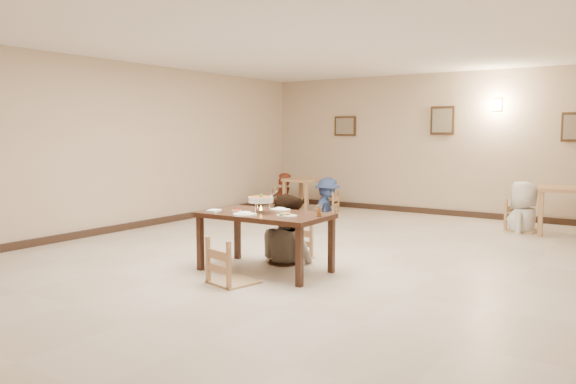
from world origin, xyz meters
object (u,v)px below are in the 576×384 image
Objects in this scene: bg_chair_ll at (283,189)px; bg_diner_b at (328,178)px; drink_glass at (319,211)px; bg_chair_lr at (327,193)px; main_table at (265,219)px; curry_warmer at (261,200)px; bg_diner_a at (283,173)px; bg_diner_c at (525,181)px; chair_far at (292,226)px; bg_chair_rl at (524,201)px; main_diner at (288,194)px; bg_table_right at (564,196)px; chair_near at (233,240)px; bg_table_left at (304,185)px.

bg_chair_ll is 0.58× the size of bg_diner_b.
bg_chair_lr is (-2.65, 4.83, -0.37)m from drink_glass.
drink_glass is (0.71, 0.11, 0.14)m from main_table.
bg_diner_a reaches higher than curry_warmer.
bg_chair_ll is at bearing -90.66° from bg_diner_c.
bg_diner_c is at bearing 78.77° from bg_diner_a.
bg_chair_lr is 4.04m from bg_diner_c.
chair_far is 0.61× the size of bg_diner_b.
bg_chair_ll reaches higher than main_table.
chair_far is 4.71m from bg_chair_rl.
main_diner is 4.82m from bg_diner_c.
chair_far is at bearing -156.25° from bg_chair_ll.
bg_diner_c is at bearing 179.52° from bg_table_right.
main_diner is 1.04× the size of bg_diner_c.
bg_diner_b is at bearing -105.71° from bg_chair_ll.
bg_chair_lr is 0.54× the size of bg_diner_a.
chair_near is 5.96m from bg_diner_c.
bg_chair_ll is at bearing 97.30° from bg_chair_rl.
bg_chair_lr is (-1.95, 5.60, -0.07)m from chair_near.
main_table is 0.74m from drink_glass.
drink_glass is 5.01m from bg_diner_c.
bg_chair_lr is at bearing -105.71° from bg_chair_ll.
curry_warmer is (0.02, -0.63, -0.02)m from main_diner.
chair_near is (0.02, -0.66, -0.16)m from main_table.
chair_near is at bearing 115.65° from main_diner.
curry_warmer is (0.03, -0.76, 0.44)m from chair_far.
bg_table_right is at bearing 67.31° from drink_glass.
main_diner is at bearing 91.60° from curry_warmer.
bg_diner_b reaches higher than main_table.
bg_diner_a is (-3.17, 5.02, 0.16)m from main_table.
bg_table_right is at bearing -102.82° from chair_near.
main_table is 1.82× the size of bg_chair_lr.
chair_near is at bearing -162.70° from bg_chair_ll.
bg_table_left is 0.87× the size of bg_chair_ll.
bg_diner_a is (-5.25, 0.10, 0.29)m from bg_chair_rl.
drink_glass is (0.80, -0.63, 0.33)m from chair_far.
main_diner is 5.41m from bg_chair_ll.
bg_diner_a is at bearing -147.03° from bg_chair_ll.
drink_glass reaches higher than main_table.
bg_chair_rl is at bearing 62.95° from chair_far.
main_diner is at bearing -72.90° from chair_near.
bg_table_right is (2.77, 4.94, -0.23)m from curry_warmer.
curry_warmer is 5.95m from bg_chair_ll.
main_diner is 1.74× the size of bg_chair_rl.
main_diner reaches higher than main_table.
bg_chair_ll is at bearing 120.68° from main_table.
drink_glass is 0.14× the size of bg_table_right.
bg_diner_b is (0.00, 0.00, 0.34)m from bg_chair_lr.
curry_warmer is at bearing 10.87° from bg_chair_lr.
bg_diner_c is (2.13, 4.94, -0.02)m from curry_warmer.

